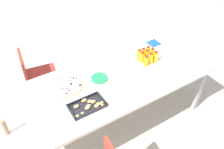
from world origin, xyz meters
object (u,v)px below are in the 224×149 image
at_px(cardboard_tube, 5,127).
at_px(juice_bottle_7, 151,59).
at_px(chair_near_right, 36,74).
at_px(juice_bottle_4, 147,55).
at_px(napkin_stack, 154,43).
at_px(juice_bottle_1, 143,53).
at_px(juice_bottle_8, 146,61).
at_px(fruit_pizza, 67,86).
at_px(juice_bottle_6, 155,57).
at_px(juice_bottle_0, 148,51).
at_px(plate_stack, 99,78).
at_px(juice_bottle_5, 142,57).
at_px(juice_bottle_2, 139,55).
at_px(juice_bottle_3, 152,54).
at_px(party_table, 106,85).
at_px(snack_tray, 88,106).

bearing_deg(cardboard_tube, juice_bottle_7, -175.58).
relative_size(chair_near_right, juice_bottle_4, 5.62).
distance_m(napkin_stack, cardboard_tube, 2.09).
distance_m(juice_bottle_1, cardboard_tube, 1.75).
height_order(juice_bottle_8, fruit_pizza, juice_bottle_8).
relative_size(juice_bottle_4, juice_bottle_6, 1.04).
relative_size(juice_bottle_6, napkin_stack, 0.95).
xyz_separation_m(chair_near_right, napkin_stack, (-1.52, 0.51, 0.24)).
relative_size(juice_bottle_4, juice_bottle_8, 1.08).
relative_size(fruit_pizza, cardboard_tube, 1.93).
xyz_separation_m(chair_near_right, juice_bottle_8, (-1.13, 0.83, 0.29)).
bearing_deg(juice_bottle_0, napkin_stack, -144.89).
relative_size(juice_bottle_1, napkin_stack, 0.89).
bearing_deg(juice_bottle_6, juice_bottle_0, -91.95).
distance_m(fruit_pizza, plate_stack, 0.37).
bearing_deg(juice_bottle_5, juice_bottle_7, 132.88).
bearing_deg(cardboard_tube, plate_stack, -168.87).
bearing_deg(juice_bottle_2, juice_bottle_5, 87.00).
height_order(chair_near_right, juice_bottle_4, juice_bottle_4).
distance_m(juice_bottle_3, juice_bottle_6, 0.07).
height_order(party_table, juice_bottle_8, juice_bottle_8).
xyz_separation_m(juice_bottle_8, napkin_stack, (-0.39, -0.32, -0.06)).
distance_m(juice_bottle_6, napkin_stack, 0.40).
bearing_deg(juice_bottle_3, chair_near_right, -30.45).
relative_size(juice_bottle_5, cardboard_tube, 0.79).
bearing_deg(juice_bottle_1, juice_bottle_5, 45.93).
bearing_deg(chair_near_right, napkin_stack, 79.81).
bearing_deg(chair_near_right, fruit_pizza, 22.67).
distance_m(snack_tray, plate_stack, 0.42).
height_order(plate_stack, napkin_stack, plate_stack).
relative_size(juice_bottle_4, juice_bottle_5, 1.03).
xyz_separation_m(juice_bottle_6, plate_stack, (0.74, -0.07, -0.05)).
height_order(juice_bottle_0, juice_bottle_6, juice_bottle_6).
distance_m(juice_bottle_4, fruit_pizza, 1.03).
bearing_deg(fruit_pizza, snack_tray, 99.73).
height_order(juice_bottle_0, juice_bottle_2, juice_bottle_2).
xyz_separation_m(juice_bottle_1, juice_bottle_7, (0.00, 0.15, 0.01)).
bearing_deg(juice_bottle_5, juice_bottle_8, 88.96).
distance_m(juice_bottle_3, plate_stack, 0.75).
distance_m(juice_bottle_4, napkin_stack, 0.40).
distance_m(juice_bottle_8, plate_stack, 0.61).
relative_size(juice_bottle_2, juice_bottle_6, 0.97).
distance_m(juice_bottle_8, fruit_pizza, 0.97).
bearing_deg(juice_bottle_5, party_table, 8.34).
xyz_separation_m(juice_bottle_7, snack_tray, (0.97, 0.23, -0.06)).
bearing_deg(napkin_stack, cardboard_tube, 12.47).
bearing_deg(plate_stack, juice_bottle_1, -173.62).
height_order(juice_bottle_3, fruit_pizza, juice_bottle_3).
height_order(juice_bottle_3, juice_bottle_7, juice_bottle_7).
bearing_deg(cardboard_tube, juice_bottle_0, -171.02).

